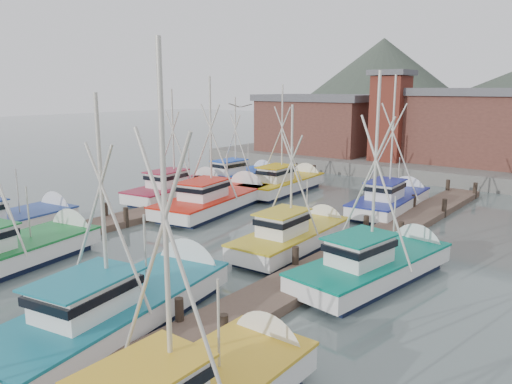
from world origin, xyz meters
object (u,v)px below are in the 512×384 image
Objects in this scene: lookout_tower at (390,115)px; boat_12 at (286,183)px; boat_4 at (11,252)px; boat_8 at (219,199)px.

lookout_tower reaches higher than boat_12.
boat_12 is at bearing 78.98° from boat_4.
lookout_tower is 21.98m from boat_8.
boat_4 is 21.84m from boat_12.
boat_4 reaches higher than boat_12.
boat_8 is 7.67m from boat_12.
boat_4 is 1.14× the size of boat_12.
boat_4 is at bearing -99.39° from boat_8.
lookout_tower is at bearing 72.79° from boat_8.
lookout_tower is at bearing 75.10° from boat_4.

